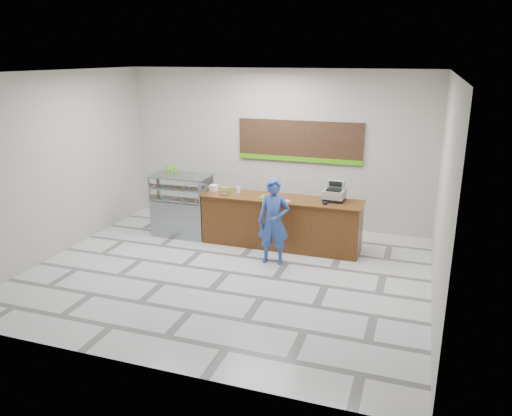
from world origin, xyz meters
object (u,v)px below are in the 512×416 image
(cash_register, at_px, (335,193))
(serving_tray, at_px, (270,197))
(sales_counter, at_px, (281,222))
(customer, at_px, (274,221))
(display_case, at_px, (182,205))

(cash_register, bearing_deg, serving_tray, -166.48)
(sales_counter, height_order, customer, customer)
(display_case, height_order, customer, customer)
(serving_tray, bearing_deg, customer, -70.82)
(cash_register, bearing_deg, sales_counter, -167.19)
(cash_register, height_order, serving_tray, cash_register)
(customer, bearing_deg, cash_register, 41.48)
(sales_counter, distance_m, customer, 0.90)
(sales_counter, bearing_deg, cash_register, 9.00)
(sales_counter, xyz_separation_m, display_case, (-2.22, -0.00, 0.16))
(display_case, xyz_separation_m, serving_tray, (2.00, -0.05, 0.36))
(display_case, distance_m, cash_register, 3.30)
(sales_counter, relative_size, cash_register, 7.36)
(customer, bearing_deg, display_case, 154.38)
(sales_counter, height_order, serving_tray, serving_tray)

